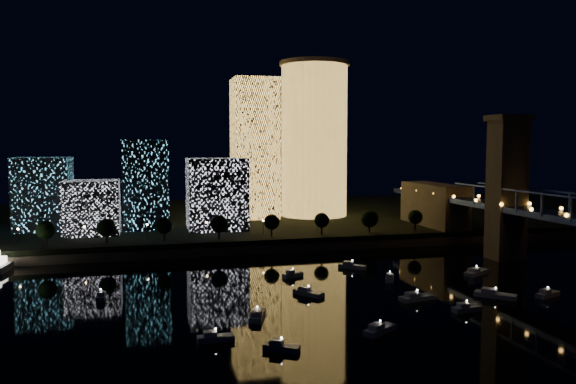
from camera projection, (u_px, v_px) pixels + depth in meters
name	position (u px, v px, depth m)	size (l,w,h in m)	color
ground	(396.00, 314.00, 131.75)	(520.00, 520.00, 0.00)	black
far_bank	(260.00, 218.00, 285.96)	(420.00, 160.00, 5.00)	black
seawall	(301.00, 247.00, 210.77)	(420.00, 6.00, 3.00)	#6B5E4C
tower_cylindrical	(314.00, 139.00, 274.61)	(34.00, 34.00, 75.00)	#FFBE51
tower_rectangular	(255.00, 149.00, 267.65)	(20.80, 20.80, 66.18)	#FFBE51
midrise_blocks	(128.00, 192.00, 231.17)	(91.80, 39.80, 36.84)	silver
motorboats	(377.00, 295.00, 145.56)	(118.46, 71.76, 2.78)	silver
esplanade_trees	(210.00, 224.00, 207.54)	(166.31, 6.98, 8.99)	black
street_lamps	(207.00, 226.00, 213.28)	(132.70, 0.70, 5.65)	black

